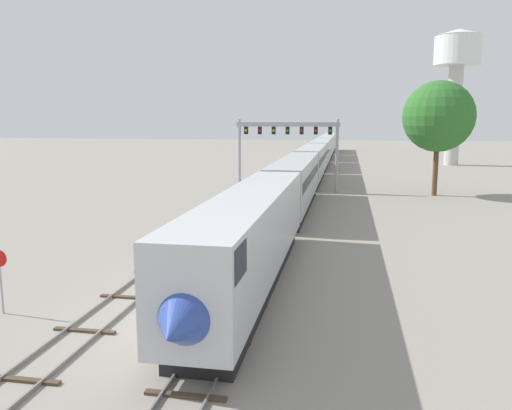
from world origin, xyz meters
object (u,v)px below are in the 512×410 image
(signal_gantry, at_px, (287,138))
(trackside_tree_left, at_px, (438,117))
(stop_sign, at_px, (0,272))
(water_tower, at_px, (457,62))
(passenger_train, at_px, (317,157))

(signal_gantry, relative_size, trackside_tree_left, 0.95)
(stop_sign, relative_size, trackside_tree_left, 0.23)
(signal_gantry, relative_size, stop_sign, 4.20)
(stop_sign, bearing_deg, water_tower, 67.61)
(trackside_tree_left, bearing_deg, stop_sign, -121.07)
(water_tower, distance_m, stop_sign, 90.86)
(signal_gantry, xyz_separation_m, water_tower, (26.26, 41.67, 12.54))
(passenger_train, relative_size, water_tower, 5.52)
(passenger_train, relative_size, stop_sign, 47.44)
(water_tower, bearing_deg, trackside_tree_left, -102.83)
(passenger_train, distance_m, trackside_tree_left, 27.33)
(signal_gantry, distance_m, stop_sign, 41.82)
(signal_gantry, bearing_deg, water_tower, 57.79)
(signal_gantry, bearing_deg, stop_sign, -100.74)
(stop_sign, bearing_deg, trackside_tree_left, 58.93)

